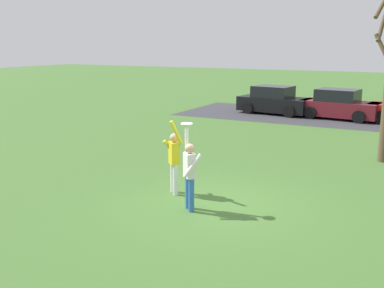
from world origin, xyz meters
TOP-DOWN VIEW (x-y plane):
  - ground_plane at (0.00, 0.00)m, footprint 120.00×120.00m
  - person_catcher at (-0.34, -0.57)m, footprint 0.55×0.56m
  - person_defender at (-1.31, 0.35)m, footprint 0.65×0.66m
  - frisbee_disc at (-0.50, -0.41)m, footprint 0.28×0.28m
  - parked_car_black at (-3.44, 15.61)m, footprint 4.29×2.42m
  - parked_car_maroon at (0.22, 15.44)m, footprint 4.29×2.42m
  - parking_strip at (0.10, 15.54)m, footprint 17.22×6.40m

SIDE VIEW (x-z plane):
  - ground_plane at x=0.00m, z-range 0.00..0.00m
  - parking_strip at x=0.10m, z-range 0.00..0.01m
  - parked_car_black at x=-3.44m, z-range -0.07..1.52m
  - parked_car_maroon at x=0.22m, z-range -0.07..1.52m
  - person_defender at x=-1.31m, z-range -0.04..2.00m
  - person_catcher at x=-0.34m, z-range -0.06..2.02m
  - frisbee_disc at x=-0.50m, z-range 2.08..2.10m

